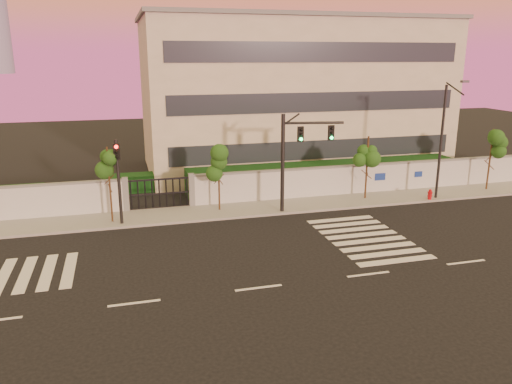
{
  "coord_description": "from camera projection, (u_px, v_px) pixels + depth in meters",
  "views": [
    {
      "loc": [
        -5.06,
        -18.1,
        9.27
      ],
      "look_at": [
        1.54,
        6.0,
        2.41
      ],
      "focal_mm": 35.0,
      "sensor_mm": 36.0,
      "label": 1
    }
  ],
  "objects": [
    {
      "name": "perimeter_wall",
      "position": [
        209.0,
        190.0,
        31.48
      ],
      "size": [
        60.0,
        0.36,
        2.2
      ],
      "color": "#BBBDC2",
      "rests_on": "ground"
    },
    {
      "name": "sidewalk",
      "position": [
        212.0,
        212.0,
        30.32
      ],
      "size": [
        60.0,
        3.0,
        0.15
      ],
      "primitive_type": "cube",
      "color": "gray",
      "rests_on": "ground"
    },
    {
      "name": "hedge_row",
      "position": [
        217.0,
        182.0,
        34.36
      ],
      "size": [
        41.0,
        4.25,
        1.8
      ],
      "color": "black",
      "rests_on": "ground"
    },
    {
      "name": "fire_hydrant",
      "position": [
        430.0,
        195.0,
        32.66
      ],
      "size": [
        0.31,
        0.31,
        0.83
      ],
      "rotation": [
        0.0,
        0.0,
        -0.05
      ],
      "color": "#AF0B14",
      "rests_on": "ground"
    },
    {
      "name": "traffic_signal_main",
      "position": [
        295.0,
        151.0,
        29.5
      ],
      "size": [
        3.79,
        0.81,
        6.02
      ],
      "rotation": [
        0.0,
        0.0,
        -0.18
      ],
      "color": "black",
      "rests_on": "ground"
    },
    {
      "name": "street_tree_e",
      "position": [
        368.0,
        153.0,
        32.29
      ],
      "size": [
        1.47,
        1.17,
        4.26
      ],
      "color": "#382314",
      "rests_on": "ground"
    },
    {
      "name": "road_markings",
      "position": [
        205.0,
        257.0,
        23.66
      ],
      "size": [
        57.0,
        7.62,
        0.02
      ],
      "color": "silver",
      "rests_on": "ground"
    },
    {
      "name": "street_tree_c",
      "position": [
        109.0,
        168.0,
        27.57
      ],
      "size": [
        1.31,
        1.04,
        4.44
      ],
      "color": "#382314",
      "rests_on": "ground"
    },
    {
      "name": "ground",
      "position": [
        258.0,
        288.0,
        20.57
      ],
      "size": [
        120.0,
        120.0,
        0.0
      ],
      "primitive_type": "plane",
      "color": "black",
      "rests_on": "ground"
    },
    {
      "name": "institutional_building",
      "position": [
        292.0,
        94.0,
        41.69
      ],
      "size": [
        24.4,
        12.4,
        12.25
      ],
      "color": "#B7B09B",
      "rests_on": "ground"
    },
    {
      "name": "streetlight_east",
      "position": [
        443.0,
        137.0,
        31.91
      ],
      "size": [
        0.47,
        1.89,
        7.85
      ],
      "color": "black",
      "rests_on": "ground"
    },
    {
      "name": "street_tree_d",
      "position": [
        219.0,
        166.0,
        29.84
      ],
      "size": [
        1.35,
        1.07,
        3.93
      ],
      "color": "#382314",
      "rests_on": "ground"
    },
    {
      "name": "street_tree_f",
      "position": [
        492.0,
        146.0,
        34.47
      ],
      "size": [
        1.47,
        1.17,
        4.41
      ],
      "color": "#382314",
      "rests_on": "ground"
    },
    {
      "name": "traffic_signal_secondary",
      "position": [
        118.0,
        172.0,
        27.26
      ],
      "size": [
        0.38,
        0.36,
        4.91
      ],
      "rotation": [
        0.0,
        0.0,
        -0.11
      ],
      "color": "black",
      "rests_on": "ground"
    }
  ]
}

